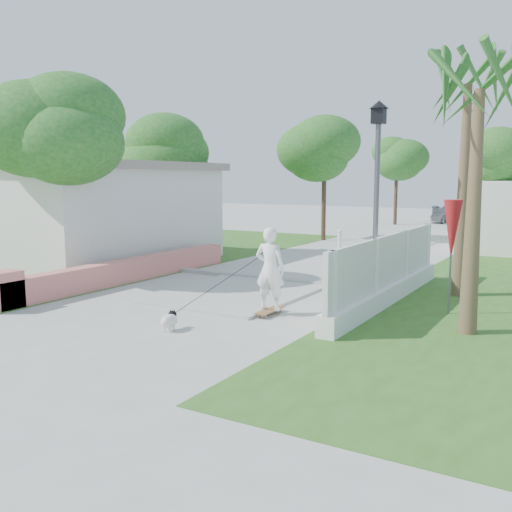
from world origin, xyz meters
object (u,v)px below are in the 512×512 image
Objects in this scene: street_lamp at (377,191)px; parked_car at (472,212)px; patio_umbrella at (452,231)px; skateboarder at (233,280)px; bollard at (339,245)px; dog at (170,320)px.

parked_car is at bearing 94.41° from street_lamp.
patio_umbrella is 1.03× the size of skateboarder.
patio_umbrella is 4.44m from skateboarder.
street_lamp reaches higher than skateboarder.
bollard is 17.87m from parked_car.
skateboarder is at bearing 47.83° from dog.
parked_car is (-1.72, 22.34, -1.66)m from street_lamp.
bollard reaches higher than dog.
street_lamp is 4.07× the size of bollard.
parked_car is at bearing 86.87° from bollard.
street_lamp is at bearing -59.04° from bollard.
street_lamp is 1.98× the size of skateboarder.
skateboarder is 4.51× the size of dog.
dog is at bearing -136.67° from patio_umbrella.
bollard is (-2.70, 4.50, -1.84)m from street_lamp.
skateboarder is at bearing -114.78° from street_lamp.
skateboarder is at bearing 173.93° from parked_car.
street_lamp is at bearing 45.81° from dog.
parked_car is at bearing -96.58° from skateboarder.
patio_umbrella is 5.77m from dog.
patio_umbrella is 23.64m from parked_car.
street_lamp is at bearing -121.57° from skateboarder.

